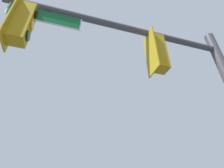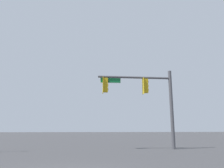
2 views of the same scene
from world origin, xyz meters
name	(u,v)px [view 1 (image 1 of 2)]	position (x,y,z in m)	size (l,w,h in m)	color
signal_pole_near	(167,75)	(-6.78, -8.84, 4.13)	(5.85, 1.20, 6.07)	#47474C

